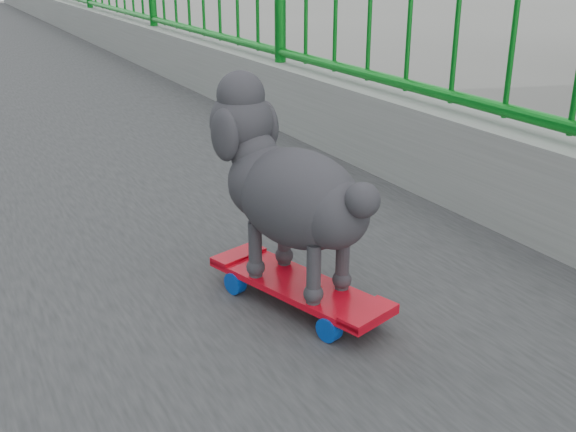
# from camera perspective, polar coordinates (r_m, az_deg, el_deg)

# --- Properties ---
(railing) EXTENTS (3.00, 24.00, 1.42)m
(railing) POSITION_cam_1_polar(r_m,az_deg,el_deg) (1.18, -15.61, -9.74)
(railing) COLOR gray
(railing) RESTS_ON footbridge
(skateboard) EXTENTS (0.28, 0.52, 0.07)m
(skateboard) POSITION_cam_1_polar(r_m,az_deg,el_deg) (1.64, 0.84, -6.10)
(skateboard) COLOR red
(skateboard) RESTS_ON footbridge
(poodle) EXTENTS (0.31, 0.51, 0.44)m
(poodle) POSITION_cam_1_polar(r_m,az_deg,el_deg) (1.56, 0.14, 2.49)
(poodle) COLOR #272429
(poodle) RESTS_ON skateboard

